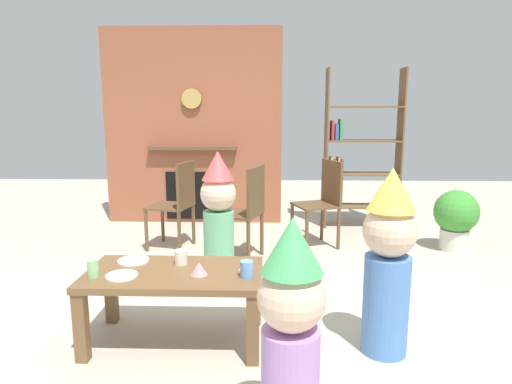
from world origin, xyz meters
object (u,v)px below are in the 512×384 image
object	(u,v)px
paper_plate_rear	(133,261)
child_in_pink	(388,258)
paper_cup_near_right	(247,269)
paper_plate_front	(122,276)
paper_cup_near_left	(181,257)
child_with_cone_hat	(291,331)
birthday_cake_slice	(199,268)
dining_chair_middle	(247,207)
coffee_table	(175,283)
potted_plant_tall	(456,216)
dining_chair_left	(178,200)
dining_chair_right	(323,198)
child_by_the_chairs	(218,212)
bookshelf	(356,155)
paper_cup_center	(93,269)

from	to	relation	value
paper_plate_rear	child_in_pink	distance (m)	1.57
paper_cup_near_right	paper_plate_front	world-z (taller)	paper_cup_near_right
paper_cup_near_left	child_with_cone_hat	size ratio (longest dim) A/B	0.09
birthday_cake_slice	dining_chair_middle	distance (m)	1.60
coffee_table	potted_plant_tall	bearing A→B (deg)	37.40
dining_chair_left	dining_chair_middle	bearing A→B (deg)	168.90
paper_cup_near_right	birthday_cake_slice	xyz separation A→B (m)	(-0.28, 0.03, -0.01)
paper_cup_near_right	dining_chair_right	size ratio (longest dim) A/B	0.11
paper_plate_front	paper_plate_rear	bearing A→B (deg)	92.41
child_with_cone_hat	dining_chair_left	distance (m)	2.90
paper_cup_near_left	child_by_the_chairs	xyz separation A→B (m)	(0.13, 0.95, 0.07)
child_with_cone_hat	paper_plate_front	bearing A→B (deg)	13.71
bookshelf	child_with_cone_hat	world-z (taller)	bookshelf
coffee_table	dining_chair_right	size ratio (longest dim) A/B	1.18
potted_plant_tall	dining_chair_left	bearing A→B (deg)	-179.33
birthday_cake_slice	bookshelf	bearing A→B (deg)	63.14
coffee_table	paper_plate_front	distance (m)	0.31
birthday_cake_slice	dining_chair_left	size ratio (longest dim) A/B	0.11
paper_cup_center	child_in_pink	bearing A→B (deg)	0.86
paper_plate_rear	dining_chair_middle	xyz separation A→B (m)	(0.66, 1.38, 0.05)
birthday_cake_slice	dining_chair_right	distance (m)	2.28
bookshelf	dining_chair_right	world-z (taller)	bookshelf
paper_cup_near_left	potted_plant_tall	bearing A→B (deg)	35.80
dining_chair_left	potted_plant_tall	world-z (taller)	dining_chair_left
coffee_table	birthday_cake_slice	size ratio (longest dim) A/B	10.59
dining_chair_middle	coffee_table	bearing A→B (deg)	95.70
child_with_cone_hat	bookshelf	bearing A→B (deg)	-52.09
coffee_table	child_by_the_chairs	distance (m)	1.10
child_by_the_chairs	dining_chair_left	xyz separation A→B (m)	(-0.51, 0.78, -0.06)
paper_plate_front	child_by_the_chairs	size ratio (longest dim) A/B	0.17
paper_cup_center	dining_chair_left	bearing A→B (deg)	87.35
bookshelf	paper_cup_near_left	bearing A→B (deg)	-120.64
paper_plate_front	birthday_cake_slice	distance (m)	0.45
paper_cup_center	paper_plate_rear	distance (m)	0.31
dining_chair_middle	paper_plate_rear	bearing A→B (deg)	83.38
dining_chair_middle	dining_chair_right	world-z (taller)	same
child_in_pink	dining_chair_middle	xyz separation A→B (m)	(-0.89, 1.62, -0.07)
paper_plate_front	child_with_cone_hat	size ratio (longest dim) A/B	0.18
dining_chair_left	child_by_the_chairs	bearing A→B (deg)	135.86
child_in_pink	paper_cup_near_right	bearing A→B (deg)	4.22
paper_cup_near_left	child_in_pink	bearing A→B (deg)	-9.47
dining_chair_left	dining_chair_right	size ratio (longest dim) A/B	1.00
child_in_pink	dining_chair_left	distance (m)	2.52
child_by_the_chairs	dining_chair_right	bearing A→B (deg)	141.02
coffee_table	paper_cup_center	xyz separation A→B (m)	(-0.45, -0.11, 0.13)
paper_cup_center	dining_chair_middle	distance (m)	1.83
paper_cup_near_right	child_in_pink	world-z (taller)	child_in_pink
paper_cup_center	birthday_cake_slice	world-z (taller)	paper_cup_center
paper_cup_near_left	child_with_cone_hat	distance (m)	1.17
bookshelf	potted_plant_tall	distance (m)	1.37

